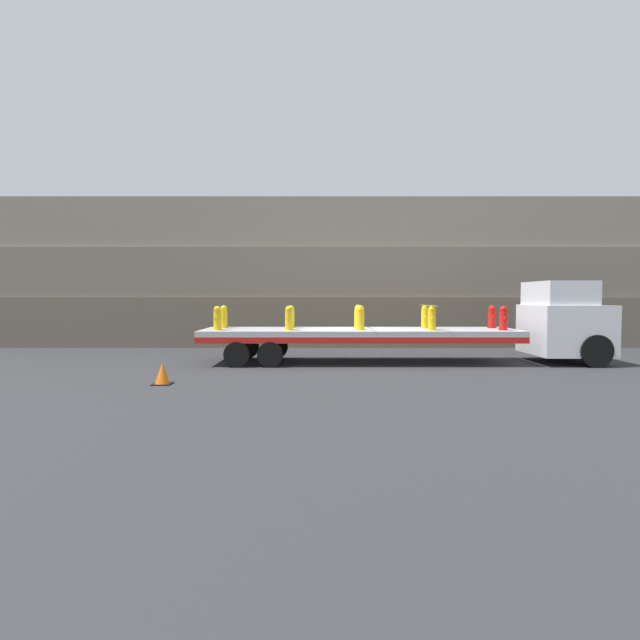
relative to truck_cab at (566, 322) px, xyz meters
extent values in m
plane|color=#2D2D30|center=(-7.16, 0.00, -1.41)|extent=(120.00, 120.00, 0.00)
cube|color=#665B4C|center=(-7.16, 6.43, -0.28)|extent=(60.00, 3.00, 2.25)
cube|color=#756B5B|center=(-7.16, 6.58, 1.97)|extent=(60.00, 3.00, 2.25)
cube|color=gray|center=(-7.16, 6.73, 4.22)|extent=(60.00, 3.00, 2.25)
cube|color=silver|center=(-0.05, 0.00, -0.27)|extent=(2.38, 2.55, 1.70)
cube|color=silver|center=(-0.29, 0.00, 0.99)|extent=(1.67, 2.35, 0.81)
cube|color=black|center=(0.60, 0.00, 0.08)|extent=(0.95, 2.25, 0.95)
cylinder|color=black|center=(0.36, -1.21, -0.88)|extent=(1.06, 0.28, 1.06)
cylinder|color=black|center=(0.36, 1.21, -0.88)|extent=(1.06, 0.28, 1.06)
cube|color=#B2B2B7|center=(-7.16, 0.00, -0.34)|extent=(10.76, 2.53, 0.19)
cube|color=red|center=(-7.16, -1.22, -0.53)|extent=(10.76, 0.08, 0.20)
cube|color=red|center=(-7.16, 1.22, -0.53)|extent=(10.76, 0.08, 0.20)
cylinder|color=black|center=(-10.12, -1.16, -0.99)|extent=(0.83, 0.30, 0.83)
cylinder|color=black|center=(-10.12, 1.16, -0.99)|extent=(0.83, 0.30, 0.83)
cylinder|color=black|center=(-11.20, -1.16, -0.99)|extent=(0.83, 0.30, 0.83)
cylinder|color=black|center=(-11.20, 1.16, -0.99)|extent=(0.83, 0.30, 0.83)
cylinder|color=gold|center=(-11.94, -0.56, -0.23)|extent=(0.32, 0.32, 0.03)
cylinder|color=gold|center=(-11.94, -0.56, 0.07)|extent=(0.25, 0.25, 0.63)
sphere|color=gold|center=(-11.94, -0.56, 0.44)|extent=(0.24, 0.24, 0.24)
cylinder|color=gold|center=(-11.94, -0.75, 0.15)|extent=(0.11, 0.13, 0.11)
cylinder|color=gold|center=(-11.94, -0.37, 0.15)|extent=(0.11, 0.13, 0.11)
cylinder|color=gold|center=(-11.94, 0.56, -0.23)|extent=(0.32, 0.32, 0.03)
cylinder|color=gold|center=(-11.94, 0.56, 0.07)|extent=(0.25, 0.25, 0.63)
sphere|color=gold|center=(-11.94, 0.56, 0.44)|extent=(0.24, 0.24, 0.24)
cylinder|color=gold|center=(-11.94, 0.37, 0.15)|extent=(0.11, 0.13, 0.11)
cylinder|color=gold|center=(-11.94, 0.75, 0.15)|extent=(0.11, 0.13, 0.11)
cylinder|color=gold|center=(-9.55, -0.56, -0.23)|extent=(0.32, 0.32, 0.03)
cylinder|color=gold|center=(-9.55, -0.56, 0.07)|extent=(0.25, 0.25, 0.63)
sphere|color=gold|center=(-9.55, -0.56, 0.44)|extent=(0.24, 0.24, 0.24)
cylinder|color=gold|center=(-9.55, -0.75, 0.15)|extent=(0.11, 0.13, 0.11)
cylinder|color=gold|center=(-9.55, -0.37, 0.15)|extent=(0.11, 0.13, 0.11)
cylinder|color=gold|center=(-9.55, 0.56, -0.23)|extent=(0.32, 0.32, 0.03)
cylinder|color=gold|center=(-9.55, 0.56, 0.07)|extent=(0.25, 0.25, 0.63)
sphere|color=gold|center=(-9.55, 0.56, 0.44)|extent=(0.24, 0.24, 0.24)
cylinder|color=gold|center=(-9.55, 0.37, 0.15)|extent=(0.11, 0.13, 0.11)
cylinder|color=gold|center=(-9.55, 0.75, 0.15)|extent=(0.11, 0.13, 0.11)
cylinder|color=gold|center=(-7.16, -0.56, -0.23)|extent=(0.32, 0.32, 0.03)
cylinder|color=gold|center=(-7.16, -0.56, 0.07)|extent=(0.25, 0.25, 0.63)
sphere|color=gold|center=(-7.16, -0.56, 0.44)|extent=(0.24, 0.24, 0.24)
cylinder|color=gold|center=(-7.16, -0.75, 0.15)|extent=(0.11, 0.13, 0.11)
cylinder|color=gold|center=(-7.16, -0.37, 0.15)|extent=(0.11, 0.13, 0.11)
cylinder|color=gold|center=(-7.16, 0.56, -0.23)|extent=(0.32, 0.32, 0.03)
cylinder|color=gold|center=(-7.16, 0.56, 0.07)|extent=(0.25, 0.25, 0.63)
sphere|color=gold|center=(-7.16, 0.56, 0.44)|extent=(0.24, 0.24, 0.24)
cylinder|color=gold|center=(-7.16, 0.37, 0.15)|extent=(0.11, 0.13, 0.11)
cylinder|color=gold|center=(-7.16, 0.75, 0.15)|extent=(0.11, 0.13, 0.11)
cylinder|color=gold|center=(-4.77, -0.56, -0.23)|extent=(0.32, 0.32, 0.03)
cylinder|color=gold|center=(-4.77, -0.56, 0.07)|extent=(0.25, 0.25, 0.63)
sphere|color=gold|center=(-4.77, -0.56, 0.44)|extent=(0.24, 0.24, 0.24)
cylinder|color=gold|center=(-4.77, -0.75, 0.15)|extent=(0.11, 0.13, 0.11)
cylinder|color=gold|center=(-4.77, -0.37, 0.15)|extent=(0.11, 0.13, 0.11)
cylinder|color=gold|center=(-4.77, 0.56, -0.23)|extent=(0.32, 0.32, 0.03)
cylinder|color=gold|center=(-4.77, 0.56, 0.07)|extent=(0.25, 0.25, 0.63)
sphere|color=gold|center=(-4.77, 0.56, 0.44)|extent=(0.24, 0.24, 0.24)
cylinder|color=gold|center=(-4.77, 0.37, 0.15)|extent=(0.11, 0.13, 0.11)
cylinder|color=gold|center=(-4.77, 0.75, 0.15)|extent=(0.11, 0.13, 0.11)
cylinder|color=red|center=(-2.38, -0.56, -0.23)|extent=(0.32, 0.32, 0.03)
cylinder|color=red|center=(-2.38, -0.56, 0.07)|extent=(0.25, 0.25, 0.63)
sphere|color=red|center=(-2.38, -0.56, 0.44)|extent=(0.24, 0.24, 0.24)
cylinder|color=red|center=(-2.38, -0.75, 0.15)|extent=(0.11, 0.13, 0.11)
cylinder|color=red|center=(-2.38, -0.37, 0.15)|extent=(0.11, 0.13, 0.11)
cylinder|color=red|center=(-2.38, 0.56, -0.23)|extent=(0.32, 0.32, 0.03)
cylinder|color=red|center=(-2.38, 0.56, 0.07)|extent=(0.25, 0.25, 0.63)
sphere|color=red|center=(-2.38, 0.56, 0.44)|extent=(0.24, 0.24, 0.24)
cylinder|color=red|center=(-2.38, 0.37, 0.15)|extent=(0.11, 0.13, 0.11)
cylinder|color=red|center=(-2.38, 0.75, 0.15)|extent=(0.11, 0.13, 0.11)
cube|color=yellow|center=(-7.16, 0.00, 0.57)|extent=(0.05, 2.73, 0.01)
cube|color=yellow|center=(-4.77, 0.00, 0.57)|extent=(0.05, 2.73, 0.01)
cube|color=black|center=(-12.62, -4.31, -1.39)|extent=(0.48, 0.48, 0.03)
cone|color=orange|center=(-12.62, -4.31, -1.11)|extent=(0.37, 0.37, 0.53)
camera|label=1|loc=(-8.51, -17.19, 0.88)|focal=28.00mm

